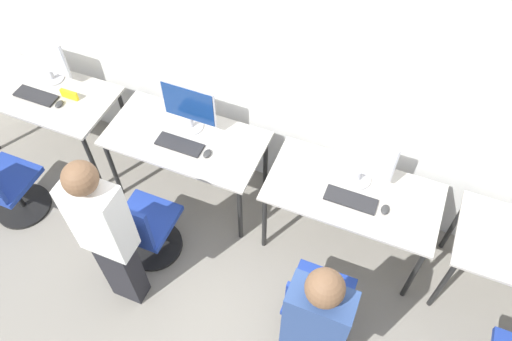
{
  "coord_description": "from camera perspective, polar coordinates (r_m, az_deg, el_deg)",
  "views": [
    {
      "loc": [
        0.84,
        -1.92,
        3.79
      ],
      "look_at": [
        0.0,
        0.13,
        0.89
      ],
      "focal_mm": 35.0,
      "sensor_mm": 36.0,
      "label": 1
    }
  ],
  "objects": [
    {
      "name": "person_right",
      "position": [
        3.13,
        6.6,
        -17.84
      ],
      "size": [
        0.36,
        0.21,
        1.58
      ],
      "color": "#232328",
      "rests_on": "ground_plane"
    },
    {
      "name": "wall_back",
      "position": [
        3.7,
        3.92,
        12.32
      ],
      "size": [
        12.0,
        0.05,
        2.8
      ],
      "color": "silver",
      "rests_on": "ground_plane"
    },
    {
      "name": "office_chair_right",
      "position": [
        3.72,
        6.92,
        -15.17
      ],
      "size": [
        0.48,
        0.48,
        0.89
      ],
      "color": "black",
      "rests_on": "ground_plane"
    },
    {
      "name": "desk_far_left",
      "position": [
        4.86,
        -23.06,
        7.62
      ],
      "size": [
        1.3,
        0.66,
        0.74
      ],
      "color": "#BCB7AD",
      "rests_on": "ground_plane"
    },
    {
      "name": "ground_plane",
      "position": [
        4.33,
        -0.67,
        -8.46
      ],
      "size": [
        20.0,
        20.0,
        0.0
      ],
      "primitive_type": "plane",
      "color": "gray"
    },
    {
      "name": "mouse_right",
      "position": [
        3.73,
        14.55,
        -4.34
      ],
      "size": [
        0.06,
        0.09,
        0.03
      ],
      "color": "#333333",
      "rests_on": "desk_right"
    },
    {
      "name": "monitor_left",
      "position": [
        4.0,
        -7.67,
        7.21
      ],
      "size": [
        0.46,
        0.19,
        0.44
      ],
      "color": "#B2B2B7",
      "rests_on": "desk_left"
    },
    {
      "name": "placard_far_left",
      "position": [
        4.63,
        -20.56,
        8.13
      ],
      "size": [
        0.16,
        0.03,
        0.08
      ],
      "color": "yellow",
      "rests_on": "desk_far_left"
    },
    {
      "name": "desk_right",
      "position": [
        3.85,
        10.91,
        -3.06
      ],
      "size": [
        1.3,
        0.66,
        0.74
      ],
      "color": "#BCB7AD",
      "rests_on": "ground_plane"
    },
    {
      "name": "person_left",
      "position": [
        3.5,
        -16.71,
        -7.04
      ],
      "size": [
        0.36,
        0.21,
        1.62
      ],
      "color": "#232328",
      "rests_on": "ground_plane"
    },
    {
      "name": "keyboard_far_left",
      "position": [
        4.77,
        -23.85,
        7.81
      ],
      "size": [
        0.39,
        0.14,
        0.02
      ],
      "color": "#262628",
      "rests_on": "desk_far_left"
    },
    {
      "name": "office_chair_left",
      "position": [
        4.08,
        -12.67,
        -6.6
      ],
      "size": [
        0.48,
        0.48,
        0.89
      ],
      "color": "black",
      "rests_on": "ground_plane"
    },
    {
      "name": "mouse_far_left",
      "position": [
        4.61,
        -21.57,
        7.09
      ],
      "size": [
        0.06,
        0.09,
        0.03
      ],
      "color": "#333333",
      "rests_on": "desk_far_left"
    },
    {
      "name": "mouse_left",
      "position": [
        3.94,
        -5.58,
        1.94
      ],
      "size": [
        0.06,
        0.09,
        0.03
      ],
      "color": "#333333",
      "rests_on": "desk_left"
    },
    {
      "name": "keyboard_right",
      "position": [
        3.73,
        10.77,
        -3.28
      ],
      "size": [
        0.39,
        0.14,
        0.02
      ],
      "color": "#262628",
      "rests_on": "desk_right"
    },
    {
      "name": "monitor_right",
      "position": [
        3.69,
        12.14,
        1.11
      ],
      "size": [
        0.46,
        0.19,
        0.44
      ],
      "color": "#B2B2B7",
      "rests_on": "desk_right"
    },
    {
      "name": "monitor_far_left",
      "position": [
        4.75,
        -23.0,
        11.68
      ],
      "size": [
        0.46,
        0.19,
        0.44
      ],
      "color": "#B2B2B7",
      "rests_on": "desk_far_left"
    },
    {
      "name": "desk_left",
      "position": [
        4.15,
        -8.02,
        3.03
      ],
      "size": [
        1.3,
        0.66,
        0.74
      ],
      "color": "#BCB7AD",
      "rests_on": "ground_plane"
    },
    {
      "name": "office_chair_far_left",
      "position": [
        4.71,
        -26.77,
        -1.85
      ],
      "size": [
        0.48,
        0.48,
        0.89
      ],
      "color": "black",
      "rests_on": "ground_plane"
    },
    {
      "name": "keyboard_left",
      "position": [
        4.04,
        -8.73,
        2.95
      ],
      "size": [
        0.39,
        0.14,
        0.02
      ],
      "color": "#262628",
      "rests_on": "desk_left"
    }
  ]
}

